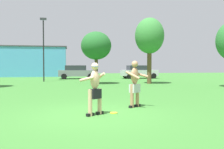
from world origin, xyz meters
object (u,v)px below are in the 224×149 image
player_in_gray (135,82)px  lamp_post (43,43)px  tree_right_field (149,36)px  player_with_cap (95,86)px  car_gray_near_post (77,72)px  frisbee (114,113)px  tree_near_building (96,46)px  car_silver_mid_lot (139,72)px

player_in_gray → lamp_post: (-4.85, 15.64, 2.82)m
lamp_post → tree_right_field: bearing=-26.1°
player_with_cap → car_gray_near_post: player_with_cap is taller
car_gray_near_post → player_with_cap: bearing=-90.3°
frisbee → tree_right_field: tree_right_field is taller
lamp_post → frisbee: bearing=-76.9°
player_with_cap → car_gray_near_post: (0.12, 21.07, -0.09)m
lamp_post → tree_near_building: size_ratio=1.39×
frisbee → car_gray_near_post: size_ratio=0.06×
player_in_gray → lamp_post: lamp_post is taller
player_with_cap → car_silver_mid_lot: player_with_cap is taller
player_in_gray → frisbee: (-0.99, -0.99, -0.92)m
car_silver_mid_lot → player_with_cap: bearing=-110.2°
car_gray_near_post → car_silver_mid_lot: 7.49m
player_with_cap → lamp_post: 17.35m
player_with_cap → car_silver_mid_lot: size_ratio=0.38×
frisbee → car_silver_mid_lot: 21.71m
car_gray_near_post → lamp_post: (-3.33, -4.25, 2.93)m
lamp_post → player_in_gray: bearing=-72.8°
player_with_cap → lamp_post: size_ratio=0.27×
player_in_gray → car_silver_mid_lot: player_in_gray is taller
frisbee → tree_near_building: (0.86, 12.71, 3.22)m
tree_right_field → lamp_post: bearing=153.9°
tree_near_building → lamp_post: bearing=140.3°
lamp_post → tree_near_building: bearing=-39.7°
car_gray_near_post → tree_near_building: 8.63m
player_with_cap → tree_right_field: tree_right_field is taller
car_silver_mid_lot → lamp_post: 11.88m
car_silver_mid_lot → tree_near_building: 10.22m
car_silver_mid_lot → tree_right_field: tree_right_field is taller
player_in_gray → tree_near_building: size_ratio=0.39×
frisbee → lamp_post: 17.47m
car_silver_mid_lot → lamp_post: lamp_post is taller
lamp_post → car_silver_mid_lot: bearing=19.9°
tree_right_field → car_gray_near_post: bearing=123.9°
player_with_cap → tree_near_building: size_ratio=0.38×
player_with_cap → car_silver_mid_lot: bearing=69.8°
car_gray_near_post → tree_right_field: 11.06m
player_in_gray → car_silver_mid_lot: bearing=73.0°
player_in_gray → car_gray_near_post: bearing=94.4°
player_with_cap → player_in_gray: player_in_gray is taller
car_gray_near_post → tree_near_building: bearing=-80.4°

